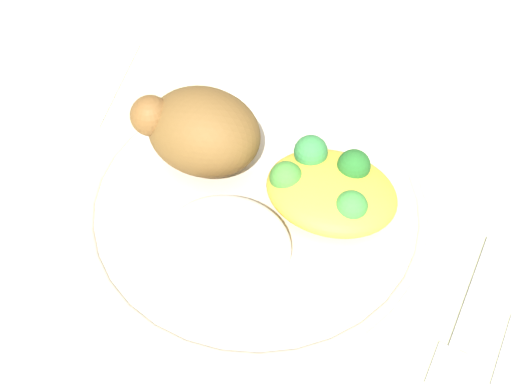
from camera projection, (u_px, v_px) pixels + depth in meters
name	position (u px, v px, depth m)	size (l,w,h in m)	color
ground_plane	(256.00, 210.00, 0.55)	(2.00, 2.00, 0.00)	#BDBE92
plate	(256.00, 204.00, 0.54)	(0.29, 0.29, 0.01)	beige
roasted_chicken	(200.00, 131.00, 0.53)	(0.11, 0.08, 0.07)	brown
rice_pile	(230.00, 246.00, 0.48)	(0.10, 0.09, 0.04)	white
mac_cheese_with_broccoli	(330.00, 187.00, 0.52)	(0.11, 0.09, 0.04)	gold
fork	(465.00, 317.00, 0.48)	(0.03, 0.14, 0.01)	#B2B2B7
napkin	(78.00, 77.00, 0.65)	(0.09, 0.12, 0.00)	white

